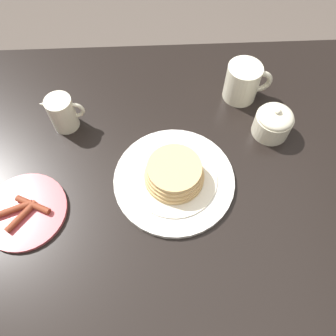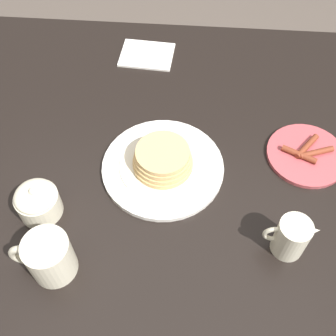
{
  "view_description": "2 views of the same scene",
  "coord_description": "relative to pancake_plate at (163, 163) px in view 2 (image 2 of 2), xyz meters",
  "views": [
    {
      "loc": [
        -0.04,
        -0.32,
        1.42
      ],
      "look_at": [
        -0.03,
        0.05,
        0.77
      ],
      "focal_mm": 35.0,
      "sensor_mm": 36.0,
      "label": 1
    },
    {
      "loc": [
        -0.07,
        0.6,
        1.54
      ],
      "look_at": [
        -0.03,
        0.05,
        0.77
      ],
      "focal_mm": 45.0,
      "sensor_mm": 36.0,
      "label": 2
    }
  ],
  "objects": [
    {
      "name": "side_plate_bacon",
      "position": [
        -0.33,
        -0.06,
        -0.01
      ],
      "size": [
        0.19,
        0.19,
        0.02
      ],
      "color": "#B2474C",
      "rests_on": "dining_table"
    },
    {
      "name": "ground_plane",
      "position": [
        0.01,
        -0.04,
        -0.76
      ],
      "size": [
        8.0,
        8.0,
        0.0
      ],
      "primitive_type": "plane",
      "color": "#51473F"
    },
    {
      "name": "napkin",
      "position": [
        0.08,
        -0.39,
        -0.02
      ],
      "size": [
        0.16,
        0.13,
        0.01
      ],
      "color": "silver",
      "rests_on": "dining_table"
    },
    {
      "name": "coffee_mug",
      "position": [
        0.19,
        0.26,
        0.03
      ],
      "size": [
        0.12,
        0.09,
        0.1
      ],
      "color": "beige",
      "rests_on": "dining_table"
    },
    {
      "name": "pancake_plate",
      "position": [
        0.0,
        0.0,
        0.0
      ],
      "size": [
        0.28,
        0.28,
        0.07
      ],
      "color": "white",
      "rests_on": "dining_table"
    },
    {
      "name": "dining_table",
      "position": [
        0.01,
        -0.04,
        -0.14
      ],
      "size": [
        1.13,
        1.01,
        0.74
      ],
      "color": "black",
      "rests_on": "ground_plane"
    },
    {
      "name": "creamer_pitcher",
      "position": [
        -0.27,
        0.18,
        0.03
      ],
      "size": [
        0.11,
        0.06,
        0.1
      ],
      "color": "beige",
      "rests_on": "dining_table"
    },
    {
      "name": "sugar_bowl",
      "position": [
        0.25,
        0.13,
        0.02
      ],
      "size": [
        0.09,
        0.09,
        0.09
      ],
      "color": "beige",
      "rests_on": "dining_table"
    }
  ]
}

